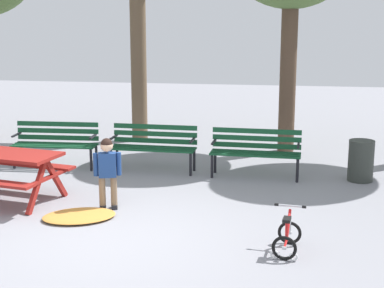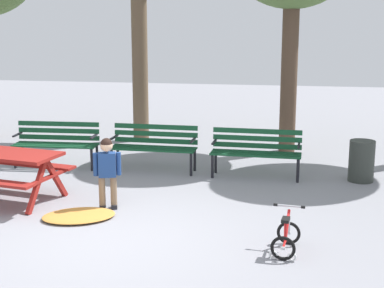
{
  "view_description": "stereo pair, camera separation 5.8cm",
  "coord_description": "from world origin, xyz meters",
  "px_view_note": "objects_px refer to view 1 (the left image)",
  "views": [
    {
      "loc": [
        2.24,
        -6.85,
        2.8
      ],
      "look_at": [
        0.78,
        2.0,
        0.85
      ],
      "focal_mm": 54.39,
      "sensor_mm": 36.0,
      "label": 1
    },
    {
      "loc": [
        2.3,
        -6.84,
        2.8
      ],
      "look_at": [
        0.78,
        2.0,
        0.85
      ],
      "focal_mm": 54.39,
      "sensor_mm": 36.0,
      "label": 2
    }
  ],
  "objects_px": {
    "child_standing": "(107,168)",
    "kids_bicycle": "(287,236)",
    "trash_bin": "(361,161)",
    "park_bench_left": "(154,144)",
    "park_bench_right": "(256,149)",
    "park_bench_far_left": "(56,140)",
    "picnic_table": "(3,163)"
  },
  "relations": [
    {
      "from": "park_bench_right",
      "to": "kids_bicycle",
      "type": "bearing_deg",
      "value": -80.36
    },
    {
      "from": "park_bench_left",
      "to": "trash_bin",
      "type": "height_order",
      "value": "park_bench_left"
    },
    {
      "from": "kids_bicycle",
      "to": "park_bench_far_left",
      "type": "bearing_deg",
      "value": 141.25
    },
    {
      "from": "picnic_table",
      "to": "park_bench_right",
      "type": "height_order",
      "value": "park_bench_right"
    },
    {
      "from": "picnic_table",
      "to": "park_bench_far_left",
      "type": "relative_size",
      "value": 1.24
    },
    {
      "from": "park_bench_far_left",
      "to": "park_bench_left",
      "type": "distance_m",
      "value": 1.91
    },
    {
      "from": "park_bench_right",
      "to": "kids_bicycle",
      "type": "distance_m",
      "value": 3.49
    },
    {
      "from": "park_bench_right",
      "to": "trash_bin",
      "type": "relative_size",
      "value": 2.23
    },
    {
      "from": "child_standing",
      "to": "trash_bin",
      "type": "relative_size",
      "value": 1.49
    },
    {
      "from": "park_bench_left",
      "to": "child_standing",
      "type": "distance_m",
      "value": 2.31
    },
    {
      "from": "park_bench_right",
      "to": "child_standing",
      "type": "distance_m",
      "value": 3.01
    },
    {
      "from": "picnic_table",
      "to": "park_bench_left",
      "type": "bearing_deg",
      "value": 48.39
    },
    {
      "from": "picnic_table",
      "to": "kids_bicycle",
      "type": "distance_m",
      "value": 4.62
    },
    {
      "from": "child_standing",
      "to": "kids_bicycle",
      "type": "height_order",
      "value": "child_standing"
    },
    {
      "from": "kids_bicycle",
      "to": "park_bench_right",
      "type": "bearing_deg",
      "value": 99.64
    },
    {
      "from": "kids_bicycle",
      "to": "trash_bin",
      "type": "bearing_deg",
      "value": 69.99
    },
    {
      "from": "park_bench_right",
      "to": "trash_bin",
      "type": "distance_m",
      "value": 1.84
    },
    {
      "from": "picnic_table",
      "to": "child_standing",
      "type": "bearing_deg",
      "value": -5.2
    },
    {
      "from": "trash_bin",
      "to": "kids_bicycle",
      "type": "bearing_deg",
      "value": -110.01
    },
    {
      "from": "park_bench_right",
      "to": "trash_bin",
      "type": "xyz_separation_m",
      "value": [
        1.83,
        0.01,
        -0.15
      ]
    },
    {
      "from": "child_standing",
      "to": "kids_bicycle",
      "type": "distance_m",
      "value": 2.95
    },
    {
      "from": "park_bench_left",
      "to": "kids_bicycle",
      "type": "xyz_separation_m",
      "value": [
        2.48,
        -3.54,
        -0.31
      ]
    },
    {
      "from": "park_bench_far_left",
      "to": "park_bench_left",
      "type": "bearing_deg",
      "value": 0.46
    },
    {
      "from": "picnic_table",
      "to": "park_bench_right",
      "type": "relative_size",
      "value": 1.25
    },
    {
      "from": "kids_bicycle",
      "to": "trash_bin",
      "type": "height_order",
      "value": "trash_bin"
    },
    {
      "from": "park_bench_left",
      "to": "park_bench_right",
      "type": "distance_m",
      "value": 1.9
    },
    {
      "from": "park_bench_far_left",
      "to": "picnic_table",
      "type": "bearing_deg",
      "value": -89.9
    },
    {
      "from": "picnic_table",
      "to": "child_standing",
      "type": "relative_size",
      "value": 1.87
    },
    {
      "from": "child_standing",
      "to": "park_bench_left",
      "type": "bearing_deg",
      "value": 85.93
    },
    {
      "from": "park_bench_far_left",
      "to": "kids_bicycle",
      "type": "xyz_separation_m",
      "value": [
        4.39,
        -3.52,
        -0.31
      ]
    },
    {
      "from": "park_bench_far_left",
      "to": "kids_bicycle",
      "type": "relative_size",
      "value": 2.74
    },
    {
      "from": "park_bench_right",
      "to": "trash_bin",
      "type": "bearing_deg",
      "value": 0.3
    }
  ]
}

